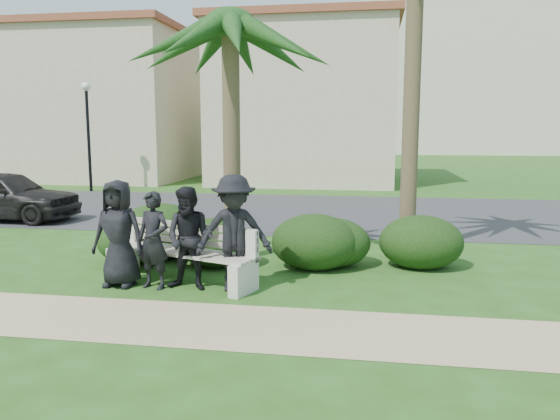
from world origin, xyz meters
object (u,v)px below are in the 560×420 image
at_px(man_a, 119,233).
at_px(man_d, 234,233).
at_px(car_a, 4,195).
at_px(park_bench, 180,257).
at_px(palm_left, 230,26).
at_px(man_c, 190,239).
at_px(street_lamp, 88,117).
at_px(man_b, 153,240).

distance_m(man_a, man_d, 1.85).
bearing_deg(man_a, car_a, 138.89).
relative_size(park_bench, man_d, 1.58).
xyz_separation_m(man_a, car_a, (-5.92, 5.40, -0.16)).
bearing_deg(park_bench, man_a, -138.86).
relative_size(palm_left, car_a, 1.30).
relative_size(man_c, palm_left, 0.30).
height_order(man_a, man_d, man_d).
bearing_deg(man_c, street_lamp, 129.47).
relative_size(street_lamp, park_bench, 1.52).
bearing_deg(street_lamp, man_c, -56.12).
xyz_separation_m(palm_left, car_a, (-7.26, 3.42, -3.60)).
height_order(man_d, palm_left, palm_left).
bearing_deg(car_a, street_lamp, 10.07).
bearing_deg(man_a, street_lamp, 121.27).
bearing_deg(man_b, man_c, 16.57).
bearing_deg(park_bench, palm_left, 93.54).
bearing_deg(car_a, man_a, -132.17).
xyz_separation_m(man_a, man_d, (1.85, 0.07, 0.05)).
xyz_separation_m(park_bench, man_b, (-0.29, -0.39, 0.34)).
distance_m(man_a, man_c, 1.17).
bearing_deg(man_d, palm_left, 87.60).
height_order(man_a, man_c, man_a).
bearing_deg(man_c, palm_left, 90.55).
relative_size(street_lamp, palm_left, 0.82).
xyz_separation_m(man_b, palm_left, (0.75, 2.02, 3.53)).
distance_m(street_lamp, car_a, 7.40).
bearing_deg(palm_left, man_c, -95.04).
relative_size(street_lamp, man_b, 2.82).
bearing_deg(palm_left, man_a, -124.10).
height_order(palm_left, car_a, palm_left).
bearing_deg(street_lamp, man_a, -59.99).
bearing_deg(street_lamp, park_bench, -56.29).
xyz_separation_m(street_lamp, park_bench, (8.00, -11.99, -2.53)).
height_order(park_bench, man_d, man_d).
relative_size(man_c, man_d, 0.89).
bearing_deg(palm_left, man_d, -75.09).
relative_size(man_d, palm_left, 0.34).
distance_m(man_d, palm_left, 3.93).
bearing_deg(palm_left, park_bench, -105.94).
relative_size(street_lamp, car_a, 1.06).
bearing_deg(park_bench, man_c, -31.09).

